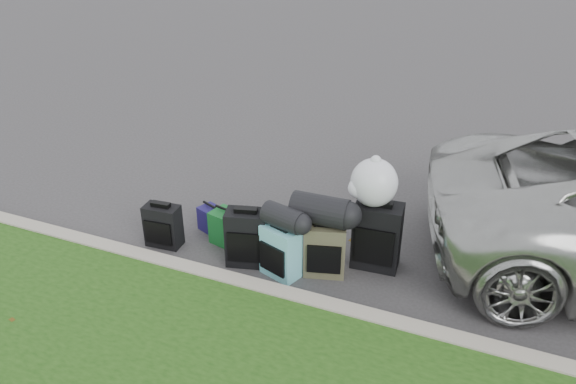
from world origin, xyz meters
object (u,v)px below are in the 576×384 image
at_px(suitcase_large_black_right, 377,236).
at_px(tote_green, 227,228).
at_px(suitcase_small_black, 163,226).
at_px(suitcase_olive, 325,249).
at_px(suitcase_teal, 281,252).
at_px(tote_navy, 211,219).
at_px(suitcase_large_black_left, 247,238).

height_order(suitcase_large_black_right, tote_green, suitcase_large_black_right).
relative_size(suitcase_small_black, suitcase_large_black_right, 0.67).
relative_size(suitcase_small_black, suitcase_olive, 0.85).
xyz_separation_m(suitcase_small_black, suitcase_teal, (1.45, -0.01, 0.04)).
relative_size(suitcase_olive, suitcase_teal, 1.03).
distance_m(suitcase_olive, suitcase_teal, 0.46).
bearing_deg(tote_navy, suitcase_large_black_left, -10.32).
bearing_deg(suitcase_small_black, tote_navy, 50.57).
xyz_separation_m(suitcase_large_black_left, tote_navy, (-0.70, 0.44, -0.17)).
relative_size(suitcase_large_black_left, tote_navy, 2.16).
bearing_deg(tote_green, suitcase_olive, 7.50).
bearing_deg(suitcase_small_black, tote_green, 21.45).
bearing_deg(suitcase_olive, tote_navy, 153.35).
height_order(suitcase_large_black_left, tote_navy, suitcase_large_black_left).
relative_size(suitcase_olive, tote_navy, 1.99).
xyz_separation_m(suitcase_olive, suitcase_teal, (-0.41, -0.21, -0.01)).
xyz_separation_m(suitcase_teal, suitcase_large_black_right, (0.86, 0.54, 0.09)).
bearing_deg(suitcase_large_black_right, tote_navy, 176.91).
relative_size(suitcase_large_black_right, tote_navy, 2.53).
height_order(suitcase_olive, tote_green, suitcase_olive).
height_order(suitcase_olive, suitcase_teal, suitcase_olive).
distance_m(suitcase_small_black, suitcase_large_black_right, 2.37).
xyz_separation_m(suitcase_small_black, tote_navy, (0.33, 0.48, -0.10)).
height_order(suitcase_small_black, suitcase_olive, suitcase_olive).
distance_m(suitcase_teal, tote_green, 0.88).
relative_size(suitcase_teal, tote_navy, 1.94).
xyz_separation_m(suitcase_large_black_right, tote_navy, (-1.98, -0.05, -0.22)).
distance_m(suitcase_olive, tote_green, 1.22).
xyz_separation_m(suitcase_olive, suitcase_large_black_right, (0.46, 0.34, 0.08)).
bearing_deg(suitcase_teal, suitcase_olive, 46.10).
xyz_separation_m(suitcase_large_black_left, suitcase_large_black_right, (1.28, 0.48, 0.05)).
height_order(suitcase_olive, suitcase_large_black_right, suitcase_large_black_right).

